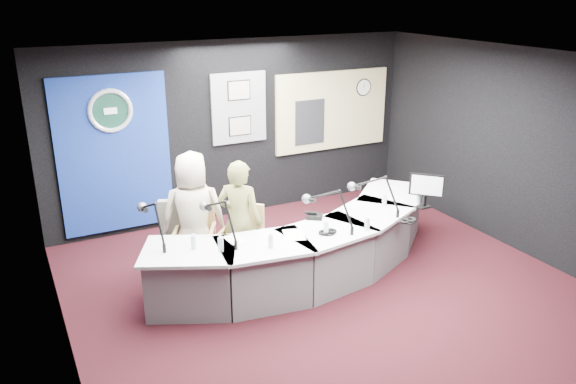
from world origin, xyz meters
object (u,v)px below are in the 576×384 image
person_man (194,215)px  person_woman (240,221)px  armchair_left (195,242)px  armchair_right (240,243)px  broadcast_desk (307,249)px

person_man → person_woman: 0.61m
armchair_left → armchair_right: 0.61m
armchair_left → person_man: person_man is taller
person_man → person_woman: person_man is taller
armchair_left → person_man: (0.00, 0.00, 0.37)m
person_man → armchair_left: bearing=-0.0°
broadcast_desk → person_man: bearing=150.7°
broadcast_desk → armchair_right: (-0.78, 0.33, 0.11)m
person_man → person_woman: (0.47, -0.38, -0.03)m
armchair_left → armchair_right: (0.47, -0.38, 0.04)m
armchair_right → person_woman: person_woman is taller
broadcast_desk → armchair_left: (-1.26, 0.70, 0.08)m
broadcast_desk → armchair_left: size_ratio=4.98×
broadcast_desk → person_woman: (-0.78, 0.33, 0.42)m
armchair_left → person_man: bearing=0.0°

